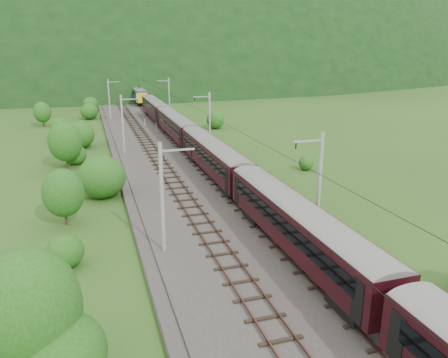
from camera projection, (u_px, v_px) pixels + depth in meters
name	position (u px, v px, depth m)	size (l,w,h in m)	color
ground	(244.00, 243.00, 33.63)	(600.00, 600.00, 0.00)	#2A4B17
railbed	(210.00, 200.00, 42.72)	(14.00, 220.00, 0.30)	#38332D
track_left	(185.00, 200.00, 41.97)	(2.40, 220.00, 0.27)	#512E22
track_right	(233.00, 195.00, 43.34)	(2.40, 220.00, 0.27)	#512E22
catenary_left	(123.00, 123.00, 59.80)	(2.54, 192.28, 8.00)	gray
catenary_right	(209.00, 119.00, 63.30)	(2.54, 192.28, 8.00)	gray
overhead_wires	(209.00, 130.00, 40.70)	(4.83, 198.00, 0.03)	black
mountain_main	(102.00, 71.00, 271.07)	(504.00, 360.00, 244.00)	black
train	(192.00, 134.00, 58.29)	(2.75, 131.56, 4.76)	black
hazard_post_near	(145.00, 122.00, 81.72)	(0.14, 0.14, 1.30)	red
hazard_post_far	(156.00, 127.00, 76.55)	(0.15, 0.15, 1.45)	red
signal	(121.00, 109.00, 95.34)	(0.23, 0.23, 2.07)	black
vegetation_left	(67.00, 199.00, 35.71)	(12.91, 147.91, 6.83)	#1F4B14
vegetation_right	(383.00, 207.00, 37.07)	(5.85, 89.08, 3.12)	#1F4B14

